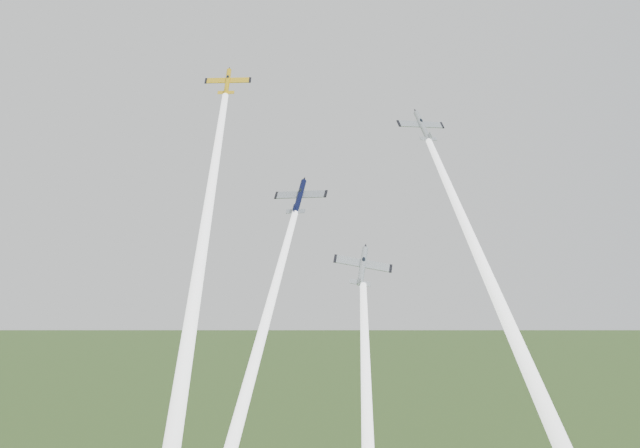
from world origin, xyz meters
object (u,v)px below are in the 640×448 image
(plane_yellow, at_px, (228,82))
(plane_silver_low, at_px, (363,266))
(plane_navy, at_px, (300,197))
(plane_silver_right, at_px, (422,126))

(plane_yellow, distance_m, plane_silver_low, 35.56)
(plane_navy, relative_size, plane_silver_low, 1.00)
(plane_navy, xyz_separation_m, plane_silver_low, (9.61, -7.84, -10.58))
(plane_silver_low, bearing_deg, plane_yellow, 160.44)
(plane_navy, distance_m, plane_silver_right, 22.03)
(plane_yellow, bearing_deg, plane_navy, 5.92)
(plane_yellow, relative_size, plane_silver_right, 0.90)
(plane_silver_right, bearing_deg, plane_yellow, 161.98)
(plane_silver_right, bearing_deg, plane_silver_low, -157.72)
(plane_silver_right, xyz_separation_m, plane_silver_low, (-9.32, -9.84, -21.66))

